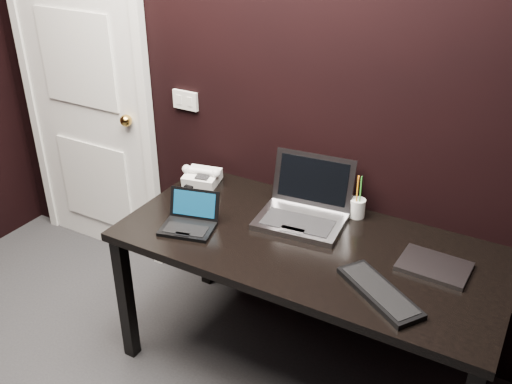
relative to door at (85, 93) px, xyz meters
The scene contains 11 objects.
wall_back 1.37m from the door, ahead, with size 4.00×4.00×0.00m, color black.
door is the anchor object (origin of this frame).
wall_switch 0.73m from the door, ahead, with size 0.15×0.02×0.10m.
desk 1.73m from the door, 12.82° to the right, with size 1.70×0.80×0.74m.
netbook 1.27m from the door, 25.44° to the right, with size 0.28×0.26×0.15m.
silver_laptop 1.58m from the door, ahead, with size 0.43×0.39×0.27m.
ext_keyboard 2.14m from the door, 15.71° to the right, with size 0.40×0.33×0.02m.
closed_laptop 2.22m from the door, ahead, with size 0.29×0.21×0.02m.
desk_phone 0.97m from the door, ahead, with size 0.22×0.19×0.10m.
mobile_phone 1.07m from the door, 19.32° to the right, with size 0.05×0.04×0.09m.
pen_cup 1.77m from the door, ahead, with size 0.08×0.08×0.21m.
Camera 1 is at (1.14, -0.55, 2.13)m, focal length 40.00 mm.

